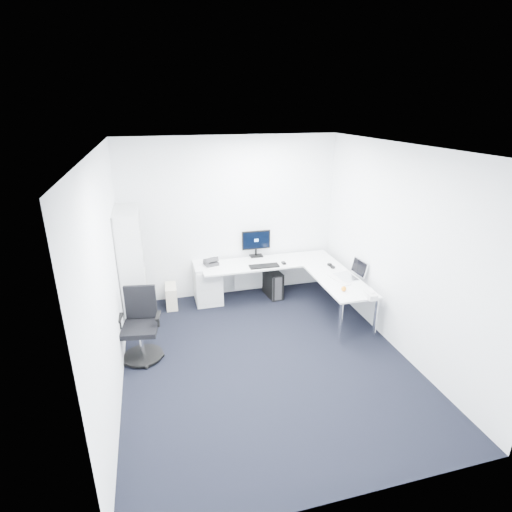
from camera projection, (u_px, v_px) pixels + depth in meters
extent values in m
plane|color=black|center=(266.00, 359.00, 5.26)|extent=(4.20, 4.20, 0.00)
plane|color=white|center=(268.00, 148.00, 4.30)|extent=(4.20, 4.20, 0.00)
cube|color=white|center=(231.00, 219.00, 6.68)|extent=(3.60, 0.02, 2.70)
cube|color=white|center=(348.00, 368.00, 2.88)|extent=(3.60, 0.02, 2.70)
cube|color=white|center=(108.00, 280.00, 4.35)|extent=(0.02, 4.20, 2.70)
cube|color=white|center=(398.00, 251.00, 5.21)|extent=(0.02, 4.20, 2.70)
cube|color=silver|center=(208.00, 283.00, 6.70)|extent=(0.44, 0.54, 0.67)
cube|color=black|center=(273.00, 283.00, 6.93)|extent=(0.26, 0.49, 0.46)
cube|color=beige|center=(171.00, 296.00, 6.56)|extent=(0.19, 0.40, 0.37)
cube|color=silver|center=(277.00, 285.00, 7.36)|extent=(0.32, 0.10, 0.04)
cube|color=black|center=(264.00, 266.00, 6.50)|extent=(0.49, 0.19, 0.02)
cube|color=black|center=(284.00, 263.00, 6.62)|extent=(0.06, 0.10, 0.03)
cube|color=silver|center=(339.00, 280.00, 6.00)|extent=(0.19, 0.44, 0.01)
sphere|color=orange|center=(344.00, 289.00, 5.64)|extent=(0.07, 0.07, 0.07)
cube|color=silver|center=(370.00, 295.00, 5.45)|extent=(0.13, 0.22, 0.08)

